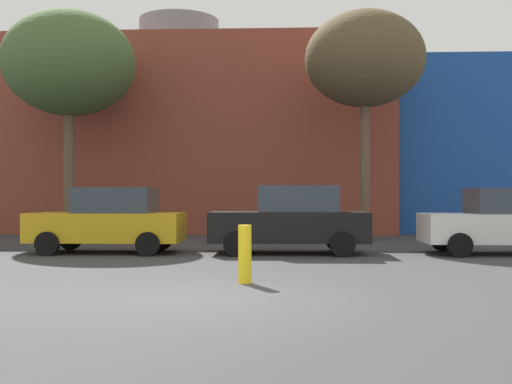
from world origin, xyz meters
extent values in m
plane|color=#38383A|center=(0.00, 0.00, 0.00)|extent=(200.00, 200.00, 0.00)
cube|color=brown|center=(-3.94, 21.81, 4.24)|extent=(19.89, 11.72, 8.47)
cube|color=#19479E|center=(9.04, 21.81, 3.78)|extent=(6.08, 10.55, 7.55)
cylinder|color=slate|center=(-3.94, 21.81, 9.47)|extent=(4.00, 4.00, 2.00)
cube|color=gold|center=(-3.60, 7.65, 0.72)|extent=(4.19, 1.79, 0.80)
cube|color=#333D47|center=(-3.36, 7.65, 1.47)|extent=(2.09, 1.59, 0.70)
cylinder|color=black|center=(-4.95, 6.73, 0.32)|extent=(0.64, 0.22, 0.64)
cylinder|color=black|center=(-4.95, 8.57, 0.32)|extent=(0.64, 0.22, 0.64)
cylinder|color=black|center=(-2.26, 6.73, 0.32)|extent=(0.64, 0.22, 0.64)
cylinder|color=black|center=(-2.26, 8.57, 0.32)|extent=(0.64, 0.22, 0.64)
cube|color=black|center=(1.46, 7.65, 0.74)|extent=(4.32, 1.85, 0.82)
cube|color=#333D47|center=(1.71, 7.65, 1.51)|extent=(2.16, 1.64, 0.72)
cylinder|color=black|center=(0.07, 6.70, 0.33)|extent=(0.66, 0.23, 0.66)
cylinder|color=black|center=(0.07, 8.59, 0.33)|extent=(0.66, 0.23, 0.66)
cylinder|color=black|center=(2.85, 6.70, 0.33)|extent=(0.66, 0.23, 0.66)
cylinder|color=black|center=(2.85, 8.59, 0.33)|extent=(0.66, 0.23, 0.66)
cube|color=white|center=(7.19, 7.65, 0.71)|extent=(4.15, 1.78, 0.79)
cube|color=#333D47|center=(7.44, 7.65, 1.45)|extent=(2.07, 1.58, 0.69)
cylinder|color=black|center=(5.86, 6.74, 0.32)|extent=(0.63, 0.22, 0.63)
cylinder|color=black|center=(5.86, 8.56, 0.32)|extent=(0.63, 0.22, 0.63)
cylinder|color=brown|center=(4.19, 12.63, 2.64)|extent=(0.33, 0.33, 5.27)
ellipsoid|color=brown|center=(4.19, 12.63, 6.44)|extent=(4.23, 4.23, 3.39)
cylinder|color=brown|center=(-6.58, 13.14, 2.58)|extent=(0.39, 0.39, 5.16)
ellipsoid|color=#476033|center=(-6.58, 13.14, 6.49)|extent=(4.84, 4.84, 3.87)
cylinder|color=yellow|center=(0.61, 1.65, 0.53)|extent=(0.24, 0.24, 1.05)
camera|label=1|loc=(1.29, -9.69, 1.56)|focal=44.15mm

